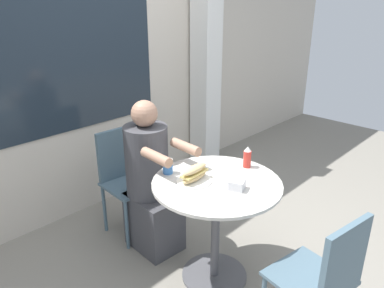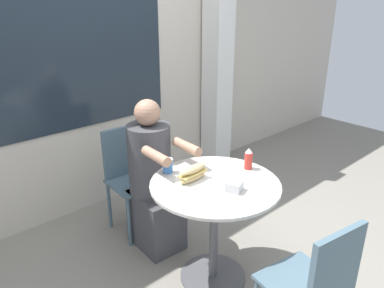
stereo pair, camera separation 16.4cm
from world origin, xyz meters
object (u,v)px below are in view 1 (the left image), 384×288
object	(u,v)px
sandwich_on_plate	(194,175)
drink_cup	(168,166)
condiment_bottle	(247,157)
cafe_table	(216,208)
diner_chair	(124,172)
seated_diner	(151,187)
empty_chair_across	(326,275)

from	to	relation	value
sandwich_on_plate	drink_cup	distance (m)	0.21
condiment_bottle	sandwich_on_plate	bearing A→B (deg)	164.28
cafe_table	condiment_bottle	size ratio (longest dim) A/B	5.47
cafe_table	sandwich_on_plate	distance (m)	0.28
diner_chair	sandwich_on_plate	distance (m)	0.88
sandwich_on_plate	condiment_bottle	xyz separation A→B (m)	(0.41, -0.12, 0.03)
cafe_table	seated_diner	bearing A→B (deg)	95.82
cafe_table	condiment_bottle	xyz separation A→B (m)	(0.32, -0.01, 0.27)
empty_chair_across	sandwich_on_plate	size ratio (longest dim) A/B	3.78
sandwich_on_plate	condiment_bottle	world-z (taller)	condiment_bottle
diner_chair	sandwich_on_plate	xyz separation A→B (m)	(-0.04, -0.83, 0.28)
diner_chair	sandwich_on_plate	size ratio (longest dim) A/B	3.78
diner_chair	empty_chair_across	world-z (taller)	same
cafe_table	seated_diner	xyz separation A→B (m)	(-0.06, 0.60, -0.04)
diner_chair	empty_chair_across	size ratio (longest dim) A/B	1.00
seated_diner	condiment_bottle	distance (m)	0.77
drink_cup	condiment_bottle	size ratio (longest dim) A/B	0.64
seated_diner	empty_chair_across	distance (m)	1.39
sandwich_on_plate	seated_diner	bearing A→B (deg)	86.10
empty_chair_across	condiment_bottle	bearing A→B (deg)	73.95
empty_chair_across	cafe_table	bearing A→B (deg)	95.05
seated_diner	empty_chair_across	xyz separation A→B (m)	(-0.00, -1.39, 0.00)
empty_chair_across	sandwich_on_plate	distance (m)	0.95
cafe_table	condiment_bottle	world-z (taller)	condiment_bottle
diner_chair	seated_diner	world-z (taller)	seated_diner
diner_chair	drink_cup	size ratio (longest dim) A/B	8.84
cafe_table	drink_cup	bearing A→B (deg)	112.27
cafe_table	drink_cup	size ratio (longest dim) A/B	8.49
diner_chair	cafe_table	bearing A→B (deg)	96.47
empty_chair_across	drink_cup	size ratio (longest dim) A/B	8.84
seated_diner	drink_cup	xyz separation A→B (m)	(-0.07, -0.28, 0.28)
diner_chair	empty_chair_across	xyz separation A→B (m)	(-0.01, -1.73, 0.00)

